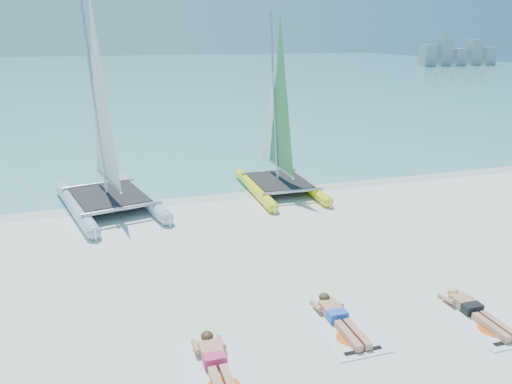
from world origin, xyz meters
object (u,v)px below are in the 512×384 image
sunbather_a (215,362)px  sunbather_b (338,317)px  towel_b (343,328)px  catamaran_blue (103,142)px  towel_c (480,320)px  sunbather_c (473,310)px  catamaran_yellow (276,133)px  towel_a (218,375)px

sunbather_a → sunbather_b: 2.56m
sunbather_a → towel_b: bearing=9.4°
catamaran_blue → sunbather_b: (3.86, -8.03, -1.94)m
sunbather_b → towel_c: 2.69m
towel_c → sunbather_c: bearing=90.0°
sunbather_a → towel_c: (5.08, -0.13, -0.11)m
towel_b → sunbather_c: size_ratio=1.07×
catamaran_yellow → towel_a: catamaran_yellow is taller
towel_a → catamaran_blue: bearing=98.8°
catamaran_yellow → sunbather_b: size_ratio=3.54×
catamaran_blue → towel_b: catamaran_blue is taller
catamaran_blue → sunbather_c: size_ratio=4.00×
sunbather_a → towel_b: 2.53m
catamaran_yellow → sunbather_a: catamaran_yellow is taller
catamaran_yellow → towel_c: catamaran_yellow is taller
towel_c → sunbather_c: 0.22m
towel_c → sunbather_b: bearing=164.2°
catamaran_blue → towel_c: catamaran_blue is taller
catamaran_blue → sunbather_b: size_ratio=4.00×
catamaran_blue → sunbather_c: bearing=-65.8°
catamaran_yellow → sunbather_a: 10.17m
catamaran_blue → towel_c: bearing=-66.4°
catamaran_blue → towel_b: (3.86, -8.22, -2.05)m
catamaran_yellow → towel_c: 9.41m
towel_a → sunbather_b: size_ratio=1.07×
towel_c → sunbather_a: bearing=178.6°
sunbather_b → towel_c: sunbather_b is taller
catamaran_blue → towel_a: 9.17m
towel_a → towel_c: size_ratio=1.00×
towel_b → towel_c: same height
catamaran_yellow → catamaran_blue: bearing=-174.7°
catamaran_blue → towel_a: (1.37, -8.83, -2.05)m
catamaran_blue → sunbather_c: 10.90m
catamaran_blue → sunbather_a: catamaran_blue is taller
sunbather_a → towel_a: bearing=-90.0°
catamaran_yellow → towel_b: size_ratio=3.30×
towel_a → towel_b: (2.49, 0.61, 0.00)m
towel_b → sunbather_c: (2.59, -0.35, 0.11)m
catamaran_blue → sunbather_b: 9.12m
towel_a → sunbather_b: sunbather_b is taller
towel_c → towel_b: bearing=168.2°
catamaran_yellow → towel_c: bearing=-83.8°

